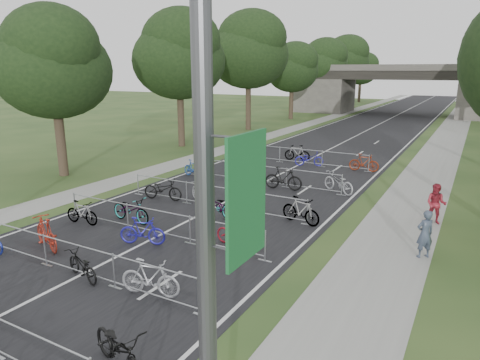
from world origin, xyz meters
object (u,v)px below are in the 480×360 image
object	(u,v)px
pedestrian_b	(436,204)
overpass_bridge	(401,90)
lamppost	(209,287)
pedestrian_a	(425,234)

from	to	relation	value
pedestrian_b	overpass_bridge	bearing A→B (deg)	108.45
overpass_bridge	lamppost	world-z (taller)	lamppost
lamppost	pedestrian_a	bearing A→B (deg)	85.83
lamppost	overpass_bridge	bearing A→B (deg)	97.53
lamppost	pedestrian_b	xyz separation A→B (m)	(0.87, 15.76, -3.43)
overpass_bridge	pedestrian_b	bearing A→B (deg)	-78.98
overpass_bridge	pedestrian_a	size ratio (longest dim) A/B	18.31
overpass_bridge	pedestrian_b	world-z (taller)	overpass_bridge
lamppost	pedestrian_b	size ratio (longest dim) A/B	4.82
overpass_bridge	pedestrian_a	distance (m)	51.98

